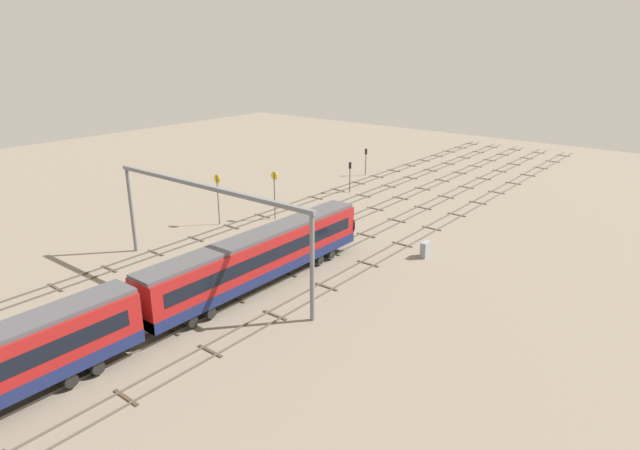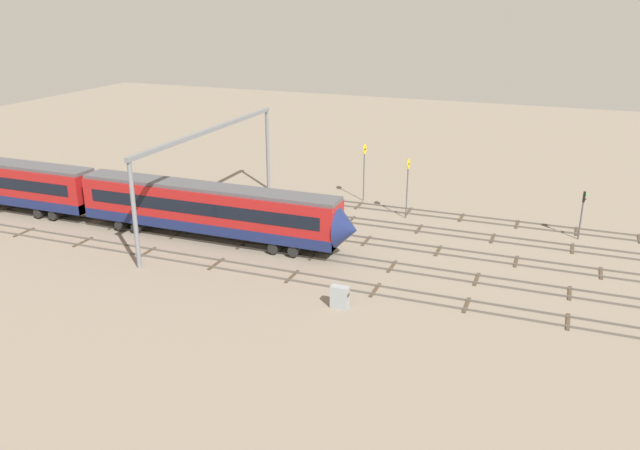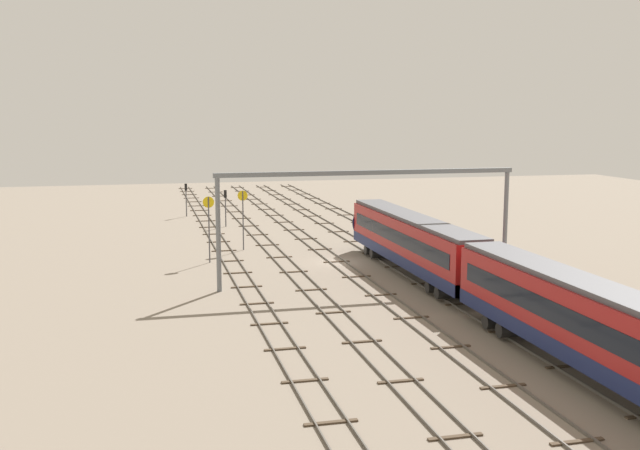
{
  "view_description": "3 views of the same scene",
  "coord_description": "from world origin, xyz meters",
  "px_view_note": "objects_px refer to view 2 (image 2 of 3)",
  "views": [
    {
      "loc": [
        -37.38,
        -35.56,
        20.53
      ],
      "look_at": [
        4.28,
        -2.55,
        2.31
      ],
      "focal_mm": 30.32,
      "sensor_mm": 36.0,
      "label": 1
    },
    {
      "loc": [
        21.71,
        -50.35,
        20.36
      ],
      "look_at": [
        2.82,
        -2.14,
        1.77
      ],
      "focal_mm": 36.28,
      "sensor_mm": 36.0,
      "label": 2
    },
    {
      "loc": [
        -62.91,
        16.84,
        13.22
      ],
      "look_at": [
        4.6,
        0.42,
        2.72
      ],
      "focal_mm": 41.37,
      "sensor_mm": 36.0,
      "label": 3
    }
  ],
  "objects_px": {
    "speed_sign_near_foreground": "(408,180)",
    "overhead_gantry": "(211,149)",
    "signal_light_trackside_approach": "(583,208)",
    "relay_cabinet": "(340,297)",
    "speed_sign_mid_trackside": "(364,164)"
  },
  "relations": [
    {
      "from": "relay_cabinet",
      "to": "speed_sign_mid_trackside",
      "type": "bearing_deg",
      "value": 103.94
    },
    {
      "from": "speed_sign_mid_trackside",
      "to": "relay_cabinet",
      "type": "distance_m",
      "value": 24.76
    },
    {
      "from": "signal_light_trackside_approach",
      "to": "relay_cabinet",
      "type": "xyz_separation_m",
      "value": [
        -15.12,
        -20.01,
        -2.06
      ]
    },
    {
      "from": "overhead_gantry",
      "to": "speed_sign_mid_trackside",
      "type": "distance_m",
      "value": 16.2
    },
    {
      "from": "speed_sign_mid_trackside",
      "to": "signal_light_trackside_approach",
      "type": "xyz_separation_m",
      "value": [
        21.03,
        -3.83,
        -1.05
      ]
    },
    {
      "from": "speed_sign_near_foreground",
      "to": "overhead_gantry",
      "type": "bearing_deg",
      "value": -155.34
    },
    {
      "from": "overhead_gantry",
      "to": "speed_sign_near_foreground",
      "type": "relative_size",
      "value": 4.11
    },
    {
      "from": "overhead_gantry",
      "to": "signal_light_trackside_approach",
      "type": "bearing_deg",
      "value": 13.3
    },
    {
      "from": "signal_light_trackside_approach",
      "to": "speed_sign_mid_trackside",
      "type": "bearing_deg",
      "value": 169.69
    },
    {
      "from": "speed_sign_near_foreground",
      "to": "speed_sign_mid_trackside",
      "type": "height_order",
      "value": "speed_sign_mid_trackside"
    },
    {
      "from": "speed_sign_near_foreground",
      "to": "signal_light_trackside_approach",
      "type": "relative_size",
      "value": 1.34
    },
    {
      "from": "overhead_gantry",
      "to": "speed_sign_mid_trackside",
      "type": "bearing_deg",
      "value": 45.85
    },
    {
      "from": "speed_sign_near_foreground",
      "to": "relay_cabinet",
      "type": "relative_size",
      "value": 3.68
    },
    {
      "from": "signal_light_trackside_approach",
      "to": "overhead_gantry",
      "type": "bearing_deg",
      "value": -166.7
    },
    {
      "from": "overhead_gantry",
      "to": "speed_sign_near_foreground",
      "type": "distance_m",
      "value": 18.53
    }
  ]
}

